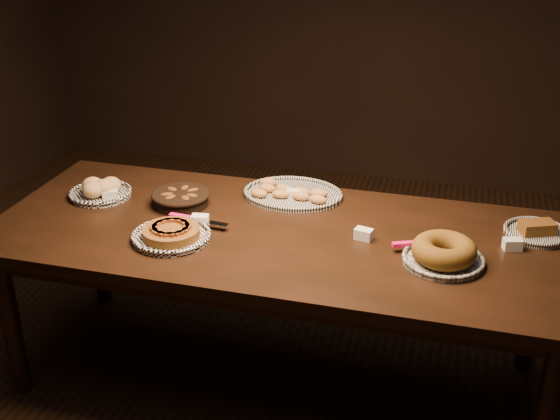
% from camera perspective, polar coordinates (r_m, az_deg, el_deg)
% --- Properties ---
extents(ground, '(5.00, 5.00, 0.00)m').
position_cam_1_polar(ground, '(3.30, -0.09, -13.39)').
color(ground, black).
rests_on(ground, ground).
extents(buffet_table, '(2.40, 1.00, 0.75)m').
position_cam_1_polar(buffet_table, '(2.92, -0.10, -2.97)').
color(buffet_table, black).
rests_on(buffet_table, ground).
extents(apple_tart_plate, '(0.36, 0.32, 0.06)m').
position_cam_1_polar(apple_tart_plate, '(2.84, -8.81, -1.94)').
color(apple_tart_plate, white).
rests_on(apple_tart_plate, buffet_table).
extents(madeleine_platter, '(0.45, 0.37, 0.05)m').
position_cam_1_polar(madeleine_platter, '(3.19, 0.96, 1.37)').
color(madeleine_platter, black).
rests_on(madeleine_platter, buffet_table).
extents(bundt_cake_plate, '(0.35, 0.31, 0.10)m').
position_cam_1_polar(bundt_cake_plate, '(2.70, 13.14, -3.44)').
color(bundt_cake_plate, black).
rests_on(bundt_cake_plate, buffet_table).
extents(croissant_basket, '(0.31, 0.31, 0.06)m').
position_cam_1_polar(croissant_basket, '(3.13, -8.06, 1.04)').
color(croissant_basket, black).
rests_on(croissant_basket, buffet_table).
extents(bread_roll_plate, '(0.28, 0.28, 0.09)m').
position_cam_1_polar(bread_roll_plate, '(3.29, -14.41, 1.61)').
color(bread_roll_plate, white).
rests_on(bread_roll_plate, buffet_table).
extents(loaf_plate, '(0.26, 0.26, 0.06)m').
position_cam_1_polar(loaf_plate, '(3.03, 20.13, -1.63)').
color(loaf_plate, black).
rests_on(loaf_plate, buffet_table).
extents(tent_cards, '(1.82, 0.41, 0.04)m').
position_cam_1_polar(tent_cards, '(2.96, 0.81, -0.53)').
color(tent_cards, white).
rests_on(tent_cards, buffet_table).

